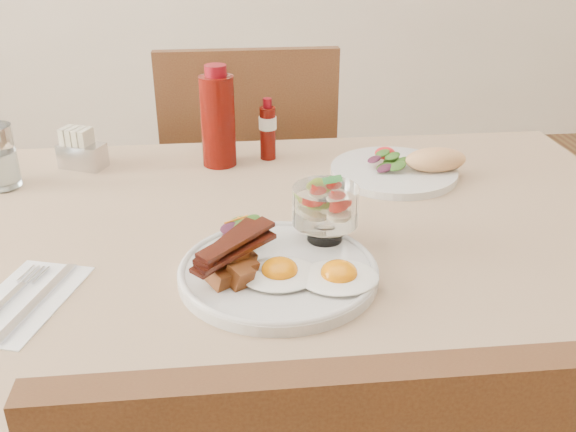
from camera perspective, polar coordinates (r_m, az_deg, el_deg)
The scene contains 12 objects.
table at distance 1.07m, azimuth -1.93°, elevation -5.79°, with size 1.33×0.88×0.75m.
chair_far at distance 1.72m, azimuth -3.49°, elevation 2.00°, with size 0.42×0.42×0.93m.
main_plate at distance 0.90m, azimuth -0.87°, elevation -5.05°, with size 0.28×0.28×0.02m, color silver.
fried_eggs at distance 0.87m, azimuth 1.89°, elevation -5.14°, with size 0.22×0.15×0.03m.
bacon_potato_pile at distance 0.87m, azimuth -4.91°, elevation -3.82°, with size 0.12×0.12×0.06m.
side_salad at distance 0.95m, azimuth -3.92°, elevation -1.44°, with size 0.07×0.07×0.04m.
fruit_cup at distance 0.95m, azimuth 3.35°, elevation 0.90°, with size 0.10×0.10×0.10m.
second_plate at distance 1.25m, azimuth 10.24°, elevation 4.26°, with size 0.26×0.24×0.06m.
ketchup_bottle at distance 1.27m, azimuth -6.25°, elevation 8.55°, with size 0.08×0.08×0.20m.
hot_sauce_bottle at distance 1.30m, azimuth -1.81°, elevation 7.66°, with size 0.05×0.05×0.13m.
sugar_caddy at distance 1.33m, azimuth -17.93°, elevation 5.51°, with size 0.10×0.08×0.08m.
napkin_cutlery at distance 0.92m, azimuth -22.41°, elevation -6.99°, with size 0.16×0.22×0.01m.
Camera 1 is at (-0.06, -0.90, 1.23)m, focal length 40.00 mm.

